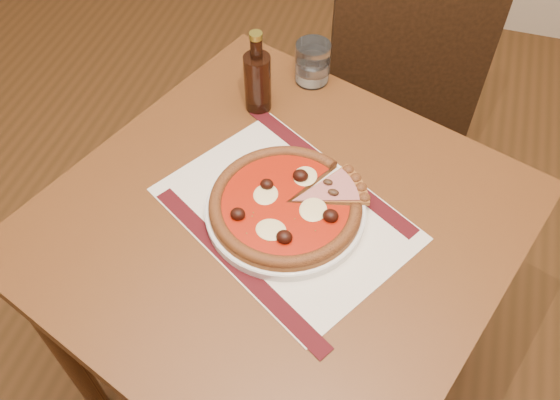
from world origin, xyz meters
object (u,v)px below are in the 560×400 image
at_px(table, 277,249).
at_px(plate, 285,210).
at_px(water_glass, 313,63).
at_px(chair_far, 394,86).
at_px(bottle, 258,80).
at_px(pizza, 285,204).

height_order(table, plate, plate).
height_order(table, water_glass, water_glass).
xyz_separation_m(chair_far, bottle, (-0.25, -0.46, 0.33)).
relative_size(chair_far, plate, 2.93).
bearing_deg(chair_far, pizza, 63.07).
xyz_separation_m(table, bottle, (-0.13, 0.28, 0.17)).
relative_size(table, bottle, 5.44).
distance_m(chair_far, pizza, 0.79).
bearing_deg(chair_far, table, 62.34).
bearing_deg(water_glass, bottle, -125.58).
height_order(chair_far, water_glass, chair_far).
bearing_deg(water_glass, chair_far, 64.28).
height_order(plate, pizza, pizza).
xyz_separation_m(plate, water_glass, (-0.05, 0.38, 0.04)).
distance_m(pizza, bottle, 0.30).
bearing_deg(water_glass, table, -84.12).
xyz_separation_m(table, plate, (0.01, 0.01, 0.11)).
relative_size(pizza, water_glass, 2.98).
distance_m(plate, pizza, 0.02).
relative_size(table, water_glass, 10.95).
bearing_deg(table, water_glass, 95.88).
xyz_separation_m(plate, bottle, (-0.14, 0.26, 0.06)).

